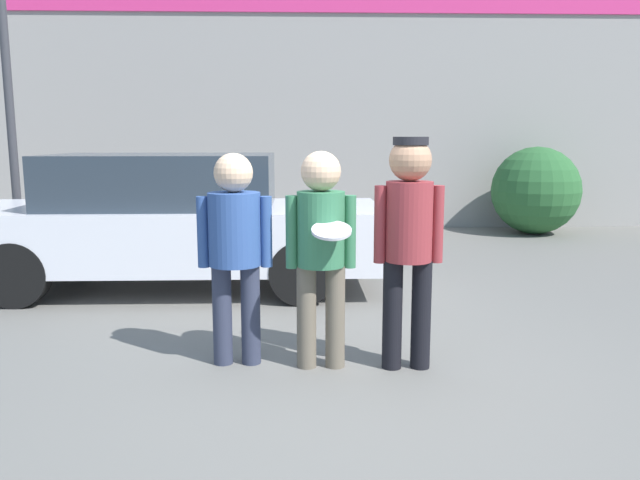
{
  "coord_description": "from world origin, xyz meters",
  "views": [
    {
      "loc": [
        -0.31,
        -4.45,
        1.75
      ],
      "look_at": [
        -0.15,
        0.35,
        0.96
      ],
      "focal_mm": 35.0,
      "sensor_mm": 36.0,
      "label": 1
    }
  ],
  "objects_px": {
    "person_middle_with_frisbee": "(321,241)",
    "parked_car_near": "(171,222)",
    "shrub": "(536,190)",
    "person_left": "(235,240)",
    "person_right": "(409,231)"
  },
  "relations": [
    {
      "from": "person_left",
      "to": "parked_car_near",
      "type": "bearing_deg",
      "value": 111.58
    },
    {
      "from": "parked_car_near",
      "to": "person_middle_with_frisbee",
      "type": "bearing_deg",
      "value": -57.79
    },
    {
      "from": "person_left",
      "to": "person_middle_with_frisbee",
      "type": "height_order",
      "value": "person_middle_with_frisbee"
    },
    {
      "from": "person_left",
      "to": "person_middle_with_frisbee",
      "type": "bearing_deg",
      "value": -8.53
    },
    {
      "from": "person_left",
      "to": "parked_car_near",
      "type": "height_order",
      "value": "person_left"
    },
    {
      "from": "person_right",
      "to": "parked_car_near",
      "type": "relative_size",
      "value": 0.37
    },
    {
      "from": "parked_car_near",
      "to": "shrub",
      "type": "xyz_separation_m",
      "value": [
        5.82,
        4.02,
        0.01
      ]
    },
    {
      "from": "person_right",
      "to": "shrub",
      "type": "relative_size",
      "value": 1.1
    },
    {
      "from": "person_left",
      "to": "person_middle_with_frisbee",
      "type": "relative_size",
      "value": 0.99
    },
    {
      "from": "person_middle_with_frisbee",
      "to": "person_right",
      "type": "height_order",
      "value": "person_right"
    },
    {
      "from": "person_middle_with_frisbee",
      "to": "parked_car_near",
      "type": "relative_size",
      "value": 0.35
    },
    {
      "from": "person_middle_with_frisbee",
      "to": "parked_car_near",
      "type": "xyz_separation_m",
      "value": [
        -1.65,
        2.62,
        -0.2
      ]
    },
    {
      "from": "person_right",
      "to": "shrub",
      "type": "bearing_deg",
      "value": 62.26
    },
    {
      "from": "person_left",
      "to": "person_middle_with_frisbee",
      "type": "xyz_separation_m",
      "value": [
        0.65,
        -0.1,
        0.0
      ]
    },
    {
      "from": "person_left",
      "to": "person_right",
      "type": "xyz_separation_m",
      "value": [
        1.31,
        -0.14,
        0.08
      ]
    }
  ]
}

